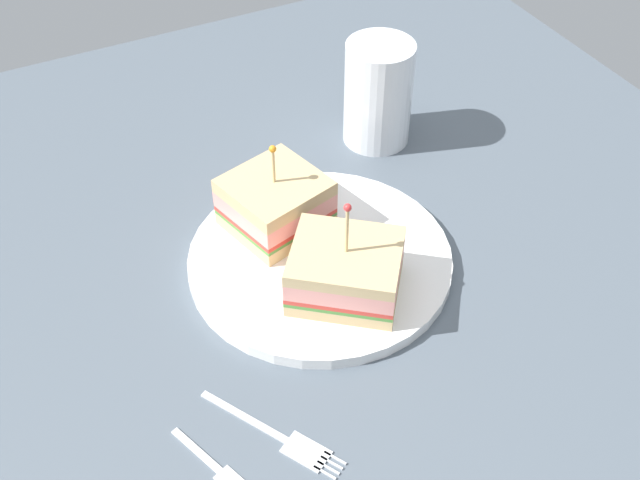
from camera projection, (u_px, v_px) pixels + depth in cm
name	position (u px, v px, depth cm)	size (l,w,h in cm)	color
ground_plane	(320.00, 271.00, 77.40)	(98.87, 98.87, 2.00)	#4C5660
plate	(320.00, 260.00, 76.27)	(25.38, 25.38, 1.25)	white
sandwich_half_front	(275.00, 203.00, 77.08)	(10.64, 10.40, 9.74)	tan
sandwich_half_back	(344.00, 271.00, 70.77)	(12.75, 12.51, 10.40)	tan
drink_glass	(378.00, 99.00, 87.99)	(7.57, 7.57, 11.98)	#B74C33
fork	(286.00, 440.00, 62.41)	(7.84, 12.14, 0.35)	silver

